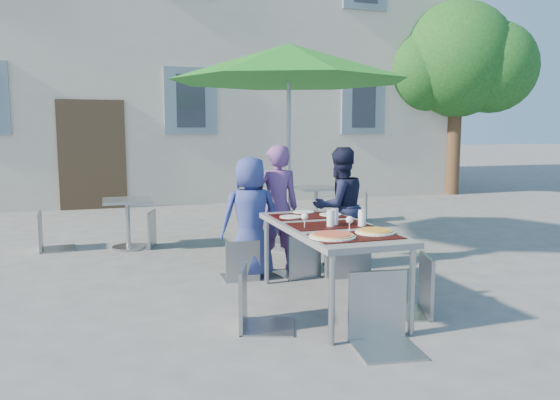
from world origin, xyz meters
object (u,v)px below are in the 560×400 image
object	(u,v)px
dining_table	(329,231)
chair_0	(241,235)
pizza_near_right	(375,231)
chair_1	(300,229)
child_1	(277,208)
patio_umbrella	(289,64)
chair_3	(255,260)
bg_chair_l_0	(47,208)
bg_chair_l_1	(286,193)
chair_4	(416,249)
child_0	(250,217)
cafe_table_1	(316,202)
chair_5	(383,266)
bg_chair_r_1	(361,190)
bg_chair_r_0	(144,207)
child_2	(339,207)
cafe_table_0	(128,217)
pizza_near_left	(332,236)
chair_2	(350,225)

from	to	relation	value
dining_table	chair_0	distance (m)	1.24
pizza_near_right	chair_1	bearing A→B (deg)	94.76
child_1	patio_umbrella	world-z (taller)	patio_umbrella
chair_3	patio_umbrella	xyz separation A→B (m)	(1.21, 2.76, 1.90)
bg_chair_l_0	bg_chair_l_1	size ratio (longest dim) A/B	1.05
chair_4	patio_umbrella	distance (m)	3.42
child_0	cafe_table_1	bearing A→B (deg)	-122.12
patio_umbrella	cafe_table_1	size ratio (longest dim) A/B	4.66
chair_4	chair_5	xyz separation A→B (m)	(-0.61, -0.54, 0.03)
cafe_table_1	bg_chair_r_1	size ratio (longest dim) A/B	0.71
bg_chair_l_0	cafe_table_1	size ratio (longest dim) A/B	1.45
chair_1	bg_chair_r_1	world-z (taller)	bg_chair_r_1
chair_1	bg_chair_r_0	size ratio (longest dim) A/B	0.97
patio_umbrella	child_2	bearing A→B (deg)	-74.95
child_2	cafe_table_0	world-z (taller)	child_2
patio_umbrella	bg_chair_l_1	world-z (taller)	patio_umbrella
pizza_near_left	bg_chair_r_0	bearing A→B (deg)	108.75
pizza_near_left	bg_chair_r_1	size ratio (longest dim) A/B	0.40
chair_1	chair_5	size ratio (longest dim) A/B	0.89
bg_chair_r_1	pizza_near_left	bearing A→B (deg)	-118.48
chair_2	patio_umbrella	bearing A→B (deg)	96.92
chair_5	bg_chair_l_1	size ratio (longest dim) A/B	1.10
dining_table	bg_chair_r_0	bearing A→B (deg)	114.80
chair_0	child_2	bearing A→B (deg)	12.24
child_0	bg_chair_l_1	xyz separation A→B (m)	(1.38, 2.94, -0.12)
pizza_near_left	chair_3	xyz separation A→B (m)	(-0.59, 0.19, -0.21)
dining_table	chair_4	distance (m)	0.77
chair_2	child_0	bearing A→B (deg)	163.87
chair_2	chair_5	size ratio (longest dim) A/B	0.94
pizza_near_right	child_2	distance (m)	1.90
child_0	bg_chair_r_0	size ratio (longest dim) A/B	1.40
child_1	cafe_table_1	xyz separation A→B (m)	(1.42, 2.37, -0.29)
chair_3	pizza_near_right	bearing A→B (deg)	-7.26
bg_chair_l_0	chair_0	bearing A→B (deg)	-46.27
child_1	chair_0	bearing A→B (deg)	34.38
chair_2	bg_chair_l_0	bearing A→B (deg)	143.49
pizza_near_right	bg_chair_r_1	size ratio (longest dim) A/B	0.35
pizza_near_left	bg_chair_r_1	xyz separation A→B (m)	(2.56, 4.72, -0.21)
child_0	cafe_table_0	distance (m)	2.26
chair_0	cafe_table_1	bearing A→B (deg)	54.31
chair_0	bg_chair_r_1	bearing A→B (deg)	46.63
bg_chair_r_0	cafe_table_1	xyz separation A→B (m)	(2.79, 0.66, -0.12)
child_2	child_0	bearing A→B (deg)	0.90
chair_5	cafe_table_1	size ratio (longest dim) A/B	1.53
pizza_near_right	child_2	size ratio (longest dim) A/B	0.24
bg_chair_r_0	child_0	bearing A→B (deg)	-62.62
chair_5	bg_chair_r_1	distance (m)	5.67
child_2	patio_umbrella	xyz separation A→B (m)	(-0.28, 1.05, 1.76)
chair_0	cafe_table_1	distance (m)	3.28
cafe_table_0	chair_1	bearing A→B (deg)	-49.49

